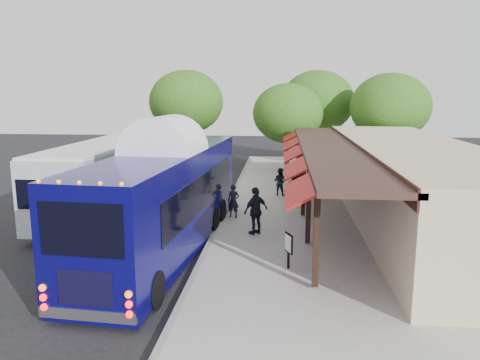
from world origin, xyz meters
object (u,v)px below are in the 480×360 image
at_px(city_bus, 114,171).
at_px(ped_c, 256,211).
at_px(sign_board, 289,245).
at_px(ped_a, 233,201).
at_px(coach_bus, 166,194).
at_px(ped_b, 280,182).
at_px(ped_d, 294,187).

relative_size(city_bus, ped_c, 6.62).
bearing_deg(sign_board, ped_a, 87.43).
bearing_deg(city_bus, ped_a, -14.57).
xyz_separation_m(city_bus, ped_c, (7.36, -4.20, -0.78)).
distance_m(coach_bus, ped_c, 3.81).
xyz_separation_m(ped_b, ped_d, (0.71, -1.95, 0.09)).
xyz_separation_m(coach_bus, city_bus, (-4.15, 5.99, -0.23)).
distance_m(city_bus, ped_b, 8.91).
distance_m(coach_bus, ped_a, 4.89).
distance_m(coach_bus, city_bus, 7.29).
bearing_deg(ped_a, ped_d, 57.43).
xyz_separation_m(ped_d, sign_board, (-0.38, -8.99, -0.06)).
distance_m(city_bus, sign_board, 11.70).
height_order(ped_a, ped_b, ped_b).
bearing_deg(ped_d, ped_b, -43.05).
relative_size(coach_bus, ped_b, 8.15).
xyz_separation_m(city_bus, ped_d, (9.00, 1.14, -0.89)).
relative_size(city_bus, ped_b, 8.35).
height_order(coach_bus, city_bus, coach_bus).
xyz_separation_m(ped_a, ped_b, (2.09, 4.82, 0.01)).
relative_size(ped_c, ped_d, 1.12).
distance_m(ped_d, sign_board, 9.00).
bearing_deg(ped_c, city_bus, -70.89).
height_order(coach_bus, ped_d, coach_bus).
bearing_deg(ped_b, ped_a, 91.15).
height_order(ped_a, ped_c, ped_c).
relative_size(coach_bus, sign_board, 10.54).
height_order(ped_b, sign_board, ped_b).
distance_m(city_bus, ped_c, 8.51).
distance_m(city_bus, ped_d, 9.12).
relative_size(ped_a, ped_c, 0.78).
bearing_deg(coach_bus, ped_b, 70.25).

